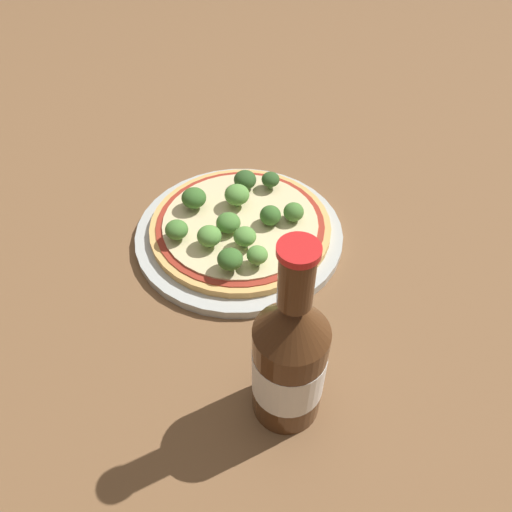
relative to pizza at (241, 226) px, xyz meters
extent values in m
plane|color=brown|center=(0.00, 0.01, -0.02)|extent=(3.00, 3.00, 0.00)
cylinder|color=#B2B7B2|center=(0.00, 0.00, -0.01)|extent=(0.27, 0.27, 0.01)
cylinder|color=tan|center=(0.00, 0.00, 0.00)|extent=(0.23, 0.23, 0.01)
cylinder|color=maroon|center=(0.00, 0.00, 0.00)|extent=(0.22, 0.22, 0.00)
cylinder|color=beige|center=(0.00, 0.00, 0.01)|extent=(0.20, 0.20, 0.00)
cylinder|color=#6B8E51|center=(-0.01, 0.08, 0.01)|extent=(0.01, 0.01, 0.01)
ellipsoid|color=#2D5123|center=(-0.01, 0.08, 0.02)|extent=(0.02, 0.02, 0.02)
cylinder|color=#6B8E51|center=(0.00, -0.06, 0.01)|extent=(0.01, 0.01, 0.01)
ellipsoid|color=#568E3D|center=(0.00, -0.06, 0.02)|extent=(0.03, 0.03, 0.02)
cylinder|color=#6B8E51|center=(0.06, -0.05, 0.01)|extent=(0.01, 0.01, 0.01)
ellipsoid|color=#568E3D|center=(0.06, -0.05, 0.02)|extent=(0.02, 0.02, 0.02)
cylinder|color=#6B8E51|center=(-0.04, -0.07, 0.01)|extent=(0.01, 0.01, 0.01)
ellipsoid|color=#477A33|center=(-0.04, -0.07, 0.02)|extent=(0.03, 0.03, 0.02)
cylinder|color=#6B8E51|center=(0.03, -0.03, 0.01)|extent=(0.01, 0.01, 0.01)
ellipsoid|color=#568E3D|center=(0.03, -0.03, 0.02)|extent=(0.03, 0.03, 0.02)
cylinder|color=#6B8E51|center=(0.04, -0.07, 0.01)|extent=(0.01, 0.01, 0.01)
ellipsoid|color=#386628|center=(0.04, -0.07, 0.02)|extent=(0.03, 0.03, 0.02)
cylinder|color=#6B8E51|center=(-0.04, 0.06, 0.01)|extent=(0.01, 0.01, 0.01)
ellipsoid|color=#2D5123|center=(-0.04, 0.06, 0.02)|extent=(0.03, 0.03, 0.02)
cylinder|color=#6B8E51|center=(0.05, 0.04, 0.01)|extent=(0.01, 0.01, 0.01)
ellipsoid|color=#477A33|center=(0.05, 0.04, 0.02)|extent=(0.03, 0.03, 0.02)
cylinder|color=#6B8E51|center=(-0.06, -0.02, 0.01)|extent=(0.01, 0.01, 0.01)
ellipsoid|color=#386628|center=(-0.06, -0.02, 0.02)|extent=(0.03, 0.03, 0.02)
cylinder|color=#6B8E51|center=(0.00, -0.02, 0.01)|extent=(0.01, 0.01, 0.01)
ellipsoid|color=#477A33|center=(0.00, -0.02, 0.02)|extent=(0.03, 0.03, 0.02)
cylinder|color=#6B8E51|center=(0.03, 0.02, 0.01)|extent=(0.01, 0.01, 0.01)
ellipsoid|color=#386628|center=(0.03, 0.02, 0.02)|extent=(0.03, 0.03, 0.02)
cylinder|color=#6B8E51|center=(-0.02, 0.02, 0.01)|extent=(0.01, 0.01, 0.01)
ellipsoid|color=#568E3D|center=(-0.02, 0.02, 0.03)|extent=(0.03, 0.03, 0.02)
cylinder|color=#472814|center=(0.19, -0.15, 0.04)|extent=(0.07, 0.07, 0.12)
cylinder|color=silver|center=(0.19, -0.15, 0.04)|extent=(0.07, 0.07, 0.05)
cone|color=#472814|center=(0.19, -0.15, 0.12)|extent=(0.07, 0.07, 0.04)
cylinder|color=#472814|center=(0.19, -0.15, 0.17)|extent=(0.03, 0.03, 0.05)
cylinder|color=red|center=(0.19, -0.15, 0.19)|extent=(0.03, 0.03, 0.01)
camera|label=1|loc=(0.31, -0.35, 0.43)|focal=35.00mm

